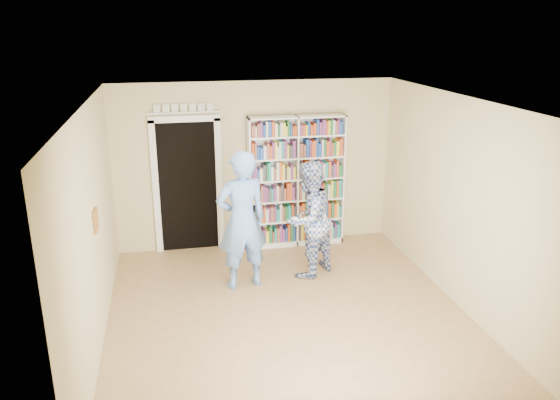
# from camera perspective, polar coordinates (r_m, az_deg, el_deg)

# --- Properties ---
(floor) EXTENTS (5.00, 5.00, 0.00)m
(floor) POSITION_cam_1_polar(r_m,az_deg,el_deg) (7.08, 0.94, -12.08)
(floor) COLOR #957348
(floor) RESTS_ON ground
(ceiling) EXTENTS (5.00, 5.00, 0.00)m
(ceiling) POSITION_cam_1_polar(r_m,az_deg,el_deg) (6.18, 1.07, 10.11)
(ceiling) COLOR white
(ceiling) RESTS_ON wall_back
(wall_back) EXTENTS (4.50, 0.00, 4.50)m
(wall_back) POSITION_cam_1_polar(r_m,az_deg,el_deg) (8.85, -2.57, 3.64)
(wall_back) COLOR beige
(wall_back) RESTS_ON floor
(wall_left) EXTENTS (0.00, 5.00, 5.00)m
(wall_left) POSITION_cam_1_polar(r_m,az_deg,el_deg) (6.42, -19.01, -3.05)
(wall_left) COLOR beige
(wall_left) RESTS_ON floor
(wall_right) EXTENTS (0.00, 5.00, 5.00)m
(wall_right) POSITION_cam_1_polar(r_m,az_deg,el_deg) (7.31, 18.46, -0.44)
(wall_right) COLOR beige
(wall_right) RESTS_ON floor
(bookshelf) EXTENTS (1.57, 0.29, 2.16)m
(bookshelf) POSITION_cam_1_polar(r_m,az_deg,el_deg) (8.90, 1.70, 1.99)
(bookshelf) COLOR white
(bookshelf) RESTS_ON floor
(doorway) EXTENTS (1.10, 0.08, 2.43)m
(doorway) POSITION_cam_1_polar(r_m,az_deg,el_deg) (8.78, -9.64, 2.12)
(doorway) COLOR black
(doorway) RESTS_ON floor
(wall_art) EXTENTS (0.03, 0.25, 0.25)m
(wall_art) POSITION_cam_1_polar(r_m,az_deg,el_deg) (6.59, -18.69, -2.01)
(wall_art) COLOR brown
(wall_art) RESTS_ON wall_left
(man_blue) EXTENTS (0.79, 0.60, 1.96)m
(man_blue) POSITION_cam_1_polar(r_m,az_deg,el_deg) (7.46, -4.00, -2.15)
(man_blue) COLOR #6796E4
(man_blue) RESTS_ON floor
(man_plaid) EXTENTS (1.06, 1.01, 1.71)m
(man_plaid) POSITION_cam_1_polar(r_m,az_deg,el_deg) (7.86, 2.99, -2.03)
(man_plaid) COLOR #2F4890
(man_plaid) RESTS_ON floor
(paper_sheet) EXTENTS (0.18, 0.04, 0.26)m
(paper_sheet) POSITION_cam_1_polar(r_m,az_deg,el_deg) (7.73, 4.07, -2.19)
(paper_sheet) COLOR white
(paper_sheet) RESTS_ON man_plaid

